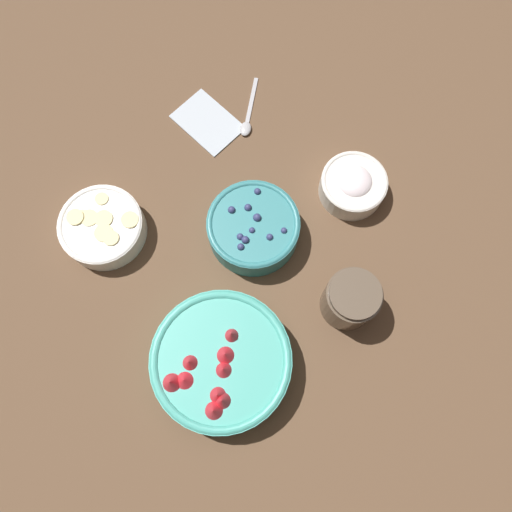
{
  "coord_description": "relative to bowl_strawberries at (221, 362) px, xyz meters",
  "views": [
    {
      "loc": [
        -0.16,
        0.21,
        0.88
      ],
      "look_at": [
        0.03,
        0.04,
        0.04
      ],
      "focal_mm": 35.0,
      "sensor_mm": 36.0,
      "label": 1
    }
  ],
  "objects": [
    {
      "name": "bowl_strawberries",
      "position": [
        0.0,
        0.0,
        0.0
      ],
      "size": [
        0.23,
        0.23,
        0.09
      ],
      "color": "#47AD9E",
      "rests_on": "ground_plane"
    },
    {
      "name": "bowl_blueberries",
      "position": [
        0.15,
        -0.19,
        -0.01
      ],
      "size": [
        0.17,
        0.17,
        0.07
      ],
      "color": "teal",
      "rests_on": "ground_plane"
    },
    {
      "name": "napkin",
      "position": [
        0.39,
        -0.28,
        -0.04
      ],
      "size": [
        0.14,
        0.1,
        0.01
      ],
      "color": "#B2BCC6",
      "rests_on": "ground_plane"
    },
    {
      "name": "ground_plane",
      "position": [
        0.07,
        -0.2,
        -0.04
      ],
      "size": [
        4.0,
        4.0,
        0.0
      ],
      "primitive_type": "plane",
      "color": "brown"
    },
    {
      "name": "jar_chocolate",
      "position": [
        -0.06,
        -0.23,
        0.0
      ],
      "size": [
        0.09,
        0.09,
        0.1
      ],
      "color": "brown",
      "rests_on": "ground_plane"
    },
    {
      "name": "bowl_cream",
      "position": [
        0.09,
        -0.39,
        -0.01
      ],
      "size": [
        0.12,
        0.12,
        0.06
      ],
      "color": "silver",
      "rests_on": "ground_plane"
    },
    {
      "name": "spoon",
      "position": [
        0.34,
        -0.34,
        -0.04
      ],
      "size": [
        0.1,
        0.12,
        0.01
      ],
      "color": "#B2B2B7",
      "rests_on": "ground_plane"
    },
    {
      "name": "bowl_bananas",
      "position": [
        0.33,
        0.01,
        -0.01
      ],
      "size": [
        0.15,
        0.15,
        0.05
      ],
      "color": "white",
      "rests_on": "ground_plane"
    }
  ]
}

